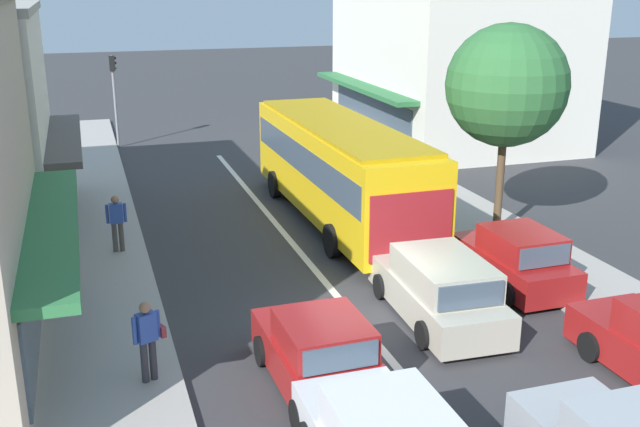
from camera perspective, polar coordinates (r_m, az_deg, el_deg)
name	(u,v)px	position (r m, az deg, el deg)	size (l,w,h in m)	color
ground_plane	(364,328)	(17.02, 3.37, -8.72)	(140.00, 140.00, 0.00)	#353538
lane_centre_line	(312,266)	(20.48, -0.65, -4.01)	(0.20, 28.00, 0.01)	silver
sidewalk_left	(50,266)	(21.57, -19.87, -3.78)	(5.20, 44.00, 0.14)	#A39E96
kerb_right	(477,221)	(24.56, 11.90, -0.55)	(2.80, 44.00, 0.12)	#A39E96
building_right_far	(454,41)	(36.80, 10.19, 12.82)	(9.37, 11.46, 9.37)	silver
city_bus	(339,165)	(23.67, 1.47, 3.73)	(2.81, 10.88, 3.23)	yellow
sedan_behind_bus_mid	(322,358)	(14.39, 0.17, -10.94)	(1.96, 4.23, 1.47)	maroon
wagon_adjacent_lane_trail	(439,289)	(17.33, 9.05, -5.72)	(2.08, 4.57, 1.58)	#B7B29E
parked_hatchback_kerb_second	(515,260)	(19.58, 14.67, -3.43)	(1.85, 3.72, 1.54)	maroon
traffic_light_downstreet	(114,86)	(35.69, -15.42, 9.38)	(0.33, 0.24, 4.20)	gray
street_tree_right	(507,86)	(22.57, 14.06, 9.42)	(3.56, 3.56, 6.34)	brown
pedestrian_with_handbag_near	(148,336)	(14.65, -12.99, -9.10)	(0.64, 0.43, 1.63)	#333338
pedestrian_browsing_midblock	(117,220)	(21.63, -15.23, -0.48)	(0.57, 0.22, 1.63)	#4C4742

